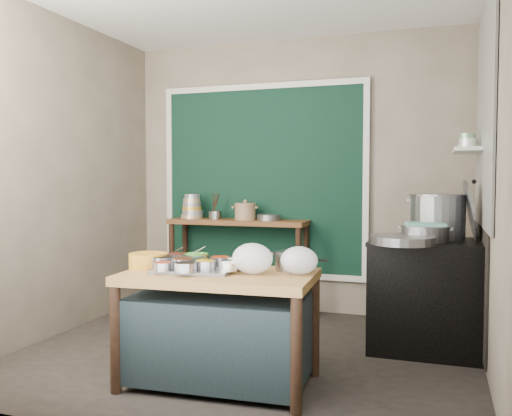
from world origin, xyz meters
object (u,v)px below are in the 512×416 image
(back_counter, at_px, (238,265))
(condiment_tray, at_px, (195,269))
(steamer, at_px, (425,233))
(utensil_cup, at_px, (215,215))
(prep_table, at_px, (219,328))
(stove_block, at_px, (429,297))
(stock_pot, at_px, (438,216))
(saucepan, at_px, (291,261))
(yellow_basin, at_px, (148,261))
(ceramic_crock, at_px, (245,212))

(back_counter, height_order, condiment_tray, back_counter)
(steamer, bearing_deg, utensil_cup, 159.38)
(prep_table, bearing_deg, stove_block, 39.81)
(prep_table, bearing_deg, stock_pot, 42.15)
(stove_block, bearing_deg, saucepan, -131.51)
(prep_table, distance_m, condiment_tray, 0.42)
(back_counter, xyz_separation_m, steamer, (1.87, -0.82, 0.47))
(utensil_cup, bearing_deg, yellow_basin, -80.62)
(prep_table, height_order, back_counter, back_counter)
(prep_table, bearing_deg, steamer, 38.45)
(stock_pot, bearing_deg, steamer, -110.07)
(stove_block, distance_m, saucepan, 1.37)
(steamer, bearing_deg, ceramic_crock, 156.25)
(stove_block, relative_size, saucepan, 3.84)
(utensil_cup, bearing_deg, back_counter, 4.44)
(condiment_tray, height_order, steamer, steamer)
(prep_table, xyz_separation_m, steamer, (1.27, 1.13, 0.57))
(stove_block, bearing_deg, condiment_tray, -140.34)
(prep_table, relative_size, back_counter, 0.86)
(condiment_tray, relative_size, steamer, 1.37)
(condiment_tray, xyz_separation_m, saucepan, (0.60, 0.24, 0.05))
(stove_block, height_order, yellow_basin, yellow_basin)
(stock_pot, bearing_deg, condiment_tray, -137.89)
(saucepan, bearing_deg, stove_block, 47.16)
(saucepan, bearing_deg, prep_table, -152.95)
(condiment_tray, relative_size, stock_pot, 1.12)
(prep_table, distance_m, ceramic_crock, 2.08)
(condiment_tray, bearing_deg, yellow_basin, 177.82)
(ceramic_crock, bearing_deg, prep_table, -75.08)
(prep_table, relative_size, ceramic_crock, 5.52)
(prep_table, relative_size, saucepan, 5.33)
(yellow_basin, distance_m, ceramic_crock, 1.92)
(yellow_basin, relative_size, stock_pot, 0.57)
(stove_block, height_order, saucepan, saucepan)
(back_counter, distance_m, steamer, 2.09)
(prep_table, height_order, stove_block, stove_block)
(utensil_cup, height_order, ceramic_crock, ceramic_crock)
(steamer, bearing_deg, saucepan, -133.02)
(steamer, bearing_deg, prep_table, -138.30)
(stove_block, relative_size, steamer, 2.36)
(stove_block, height_order, steamer, steamer)
(yellow_basin, height_order, steamer, steamer)
(saucepan, height_order, stock_pot, stock_pot)
(utensil_cup, bearing_deg, ceramic_crock, -2.42)
(ceramic_crock, height_order, stock_pot, stock_pot)
(utensil_cup, relative_size, stock_pot, 0.30)
(condiment_tray, bearing_deg, saucepan, 21.62)
(stove_block, xyz_separation_m, ceramic_crock, (-1.81, 0.70, 0.60))
(stove_block, bearing_deg, yellow_basin, -146.60)
(steamer, bearing_deg, back_counter, 156.41)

